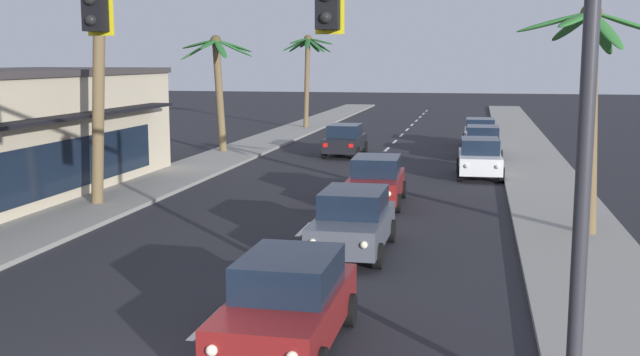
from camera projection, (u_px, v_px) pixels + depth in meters
sidewalk_right at (549, 191)px, 29.51m from camera, size 3.20×110.00×0.14m
sidewalk_left at (167, 179)px, 32.60m from camera, size 3.20×110.00×0.14m
lane_markings at (358, 189)px, 30.50m from camera, size 4.28×87.54×0.01m
traffic_signal_mast at (346, 46)px, 10.91m from camera, size 10.83×0.41×7.52m
sedan_lead_at_stop_bar at (288, 302)px, 13.52m from camera, size 1.96×4.46×1.68m
sedan_third_in_queue at (353, 221)px, 20.33m from camera, size 1.96×4.45×1.68m
sedan_fifth_in_queue at (376, 180)px, 27.21m from camera, size 2.06×4.49×1.68m
sedan_oncoming_far at (345, 140)px, 40.95m from camera, size 1.95×4.45×1.68m
sedan_parked_nearest_kerb at (480, 133)px, 44.91m from camera, size 1.99×4.47×1.68m
sedan_parked_mid_kerb at (480, 157)px, 33.55m from camera, size 2.06×4.50×1.68m
sedan_parked_far_kerb at (482, 142)px, 39.76m from camera, size 1.97×4.46×1.68m
palm_left_second at (100, 8)px, 25.71m from camera, size 4.12×4.08×9.95m
palm_left_third at (218, 71)px, 41.42m from camera, size 4.19×4.07×6.39m
palm_left_farthest at (308, 60)px, 56.18m from camera, size 3.86×3.74×6.87m
palm_right_second at (590, 80)px, 21.48m from camera, size 4.01×3.69×6.63m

